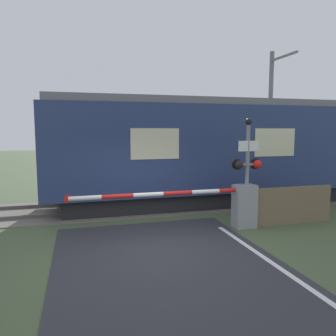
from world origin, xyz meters
name	(u,v)px	position (x,y,z in m)	size (l,w,h in m)	color
ground_plane	(157,247)	(0.00, 0.00, 0.00)	(80.00, 80.00, 0.00)	#475638
track_bed	(129,207)	(0.00, 4.15, 0.02)	(36.00, 3.20, 0.13)	#666056
train	(252,150)	(4.80, 4.15, 1.95)	(15.31, 3.02, 3.81)	black
crossing_barrier	(233,204)	(2.39, 0.91, 0.68)	(5.12, 0.44, 1.21)	gray
signal_post	(248,166)	(2.85, 0.98, 1.74)	(0.86, 0.26, 3.05)	gray
catenary_pole	(270,118)	(7.02, 6.41, 3.30)	(0.20, 1.90, 6.30)	slate
roadside_fence	(291,206)	(4.21, 0.81, 0.55)	(2.66, 0.06, 1.10)	#726047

